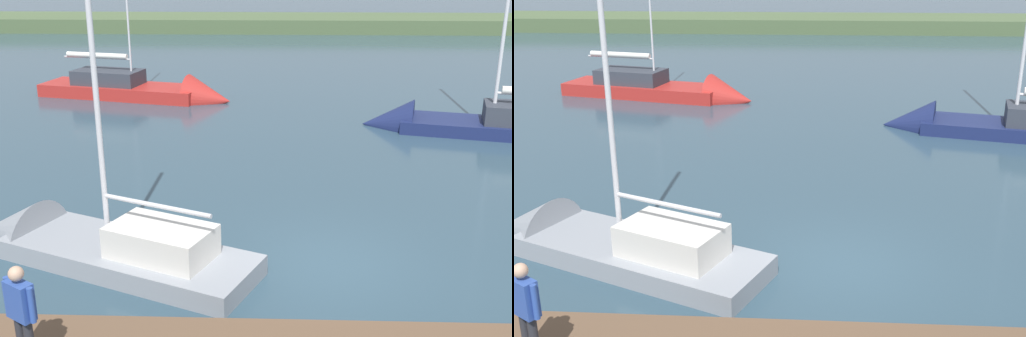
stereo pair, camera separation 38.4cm
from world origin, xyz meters
TOP-DOWN VIEW (x-y plane):
  - ground_plane at (0.00, 0.00)m, footprint 200.00×200.00m
  - far_shoreline at (0.00, -45.19)m, footprint 180.00×8.00m
  - sailboat_mid_channel at (-6.36, -10.82)m, footprint 9.93×4.47m
  - sailboat_behind_pier at (7.26, -16.33)m, footprint 9.57×4.37m
  - sailboat_outer_mooring at (5.50, -0.26)m, footprint 7.29×4.60m
  - person_on_dock at (4.89, 4.40)m, footprint 0.55×0.43m

SIDE VIEW (x-z plane):
  - ground_plane at x=0.00m, z-range 0.00..0.00m
  - far_shoreline at x=0.00m, z-range -1.20..1.20m
  - sailboat_outer_mooring at x=5.50m, z-range -4.26..4.65m
  - sailboat_mid_channel at x=-6.36m, z-range -5.97..6.41m
  - sailboat_behind_pier at x=7.26m, z-range -4.72..5.18m
  - person_on_dock at x=4.89m, z-range 0.66..2.33m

